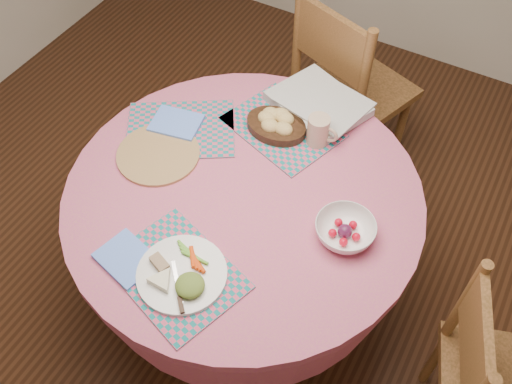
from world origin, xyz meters
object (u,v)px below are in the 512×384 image
dining_table (244,224)px  chair_right (489,383)px  bread_bowl (276,123)px  fruit_bowl (345,230)px  latte_mug (319,131)px  wicker_trivet (158,154)px  chair_back (346,87)px  dinner_plate (182,275)px

dining_table → chair_right: chair_right is taller
bread_bowl → fruit_bowl: (0.42, -0.31, -0.01)m
bread_bowl → latte_mug: latte_mug is taller
wicker_trivet → latte_mug: size_ratio=2.56×
chair_back → fruit_bowl: size_ratio=3.94×
bread_bowl → dinner_plate: bearing=-85.9°
bread_bowl → dining_table: bearing=-82.6°
bread_bowl → chair_back: bearing=84.8°
latte_mug → wicker_trivet: bearing=-144.6°
dinner_plate → bread_bowl: bearing=94.1°
chair_back → dinner_plate: chair_back is taller
latte_mug → fruit_bowl: size_ratio=0.46×
latte_mug → fruit_bowl: latte_mug is taller
bread_bowl → fruit_bowl: bearing=-36.9°
wicker_trivet → bread_bowl: (0.31, 0.32, 0.03)m
dining_table → chair_back: size_ratio=1.23×
chair_right → dinner_plate: (-0.96, -0.29, 0.31)m
latte_mug → dining_table: bearing=-110.3°
chair_back → latte_mug: bearing=120.4°
dinner_plate → fruit_bowl: (0.37, 0.39, 0.01)m
dining_table → bread_bowl: 0.39m
fruit_bowl → dining_table: bearing=-179.6°
bread_bowl → chair_right: bearing=-22.3°
latte_mug → chair_back: bearing=100.7°
chair_right → chair_back: (-0.95, 1.01, 0.06)m
chair_back → bread_bowl: bearing=104.6°
dining_table → fruit_bowl: bearing=0.4°
dinner_plate → fruit_bowl: 0.53m
wicker_trivet → dining_table: bearing=0.8°
chair_back → fruit_bowl: 1.01m
chair_right → bread_bowl: bearing=49.3°
dining_table → dinner_plate: (0.01, -0.38, 0.22)m
dining_table → latte_mug: bearing=69.7°
dining_table → wicker_trivet: (-0.35, -0.00, 0.20)m
chair_right → wicker_trivet: (-1.32, 0.09, 0.29)m
chair_right → bread_bowl: (-1.01, 0.41, 0.33)m
chair_back → latte_mug: (0.11, -0.58, 0.29)m
chair_back → fruit_bowl: (0.36, -0.91, 0.25)m
dining_table → dinner_plate: bearing=-88.7°
wicker_trivet → bread_bowl: bearing=45.9°
dining_table → wicker_trivet: size_ratio=4.13×
dinner_plate → latte_mug: bearing=80.9°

